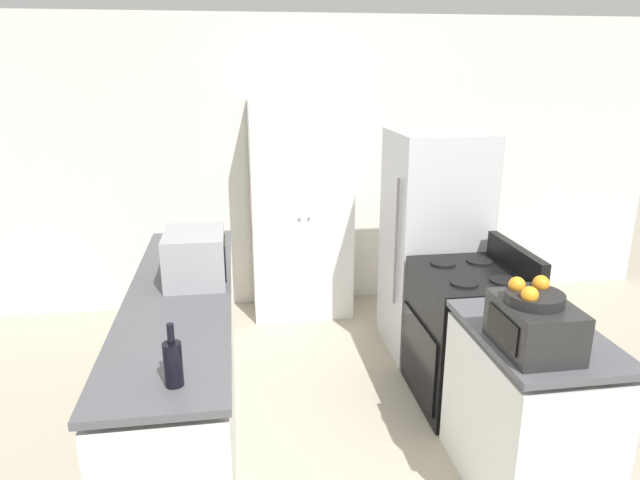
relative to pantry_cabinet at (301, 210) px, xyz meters
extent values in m
cube|color=silver|center=(-0.01, 0.30, 0.34)|extent=(7.00, 0.06, 2.60)
cube|color=silver|center=(-0.92, -1.65, -0.54)|extent=(0.58, 2.45, 0.84)
cube|color=#4C4C51|center=(-0.92, -1.65, -0.06)|extent=(0.60, 2.50, 0.04)
cube|color=silver|center=(0.89, -2.45, -0.54)|extent=(0.58, 0.88, 0.84)
cube|color=#4C4C51|center=(0.89, -2.45, -0.06)|extent=(0.60, 0.90, 0.04)
cube|color=white|center=(0.00, 0.00, 0.00)|extent=(0.87, 0.49, 1.91)
sphere|color=#B2B2B7|center=(-0.04, -0.26, 0.00)|extent=(0.03, 0.03, 0.03)
sphere|color=#B2B2B7|center=(0.04, -0.26, 0.00)|extent=(0.03, 0.03, 0.03)
cube|color=black|center=(0.91, -1.60, -0.50)|extent=(0.64, 0.76, 0.91)
cube|color=black|center=(0.58, -1.60, -0.61)|extent=(0.02, 0.67, 0.50)
cube|color=black|center=(1.20, -1.60, 0.04)|extent=(0.06, 0.72, 0.16)
cylinder|color=black|center=(0.78, -1.78, -0.04)|extent=(0.17, 0.17, 0.01)
cylinder|color=black|center=(0.78, -1.42, -0.04)|extent=(0.17, 0.17, 0.01)
cylinder|color=black|center=(1.04, -1.78, -0.04)|extent=(0.17, 0.17, 0.01)
cylinder|color=black|center=(1.04, -1.42, -0.04)|extent=(0.17, 0.17, 0.01)
cube|color=#B7B7BC|center=(0.93, -0.83, -0.10)|extent=(0.68, 0.71, 1.72)
cylinder|color=gray|center=(0.57, -1.02, -0.01)|extent=(0.02, 0.02, 0.95)
cube|color=#939399|center=(-0.82, -1.49, 0.11)|extent=(0.35, 0.45, 0.31)
cube|color=black|center=(-0.64, -1.52, 0.11)|extent=(0.01, 0.28, 0.22)
cylinder|color=black|center=(-0.85, -2.69, 0.05)|extent=(0.08, 0.08, 0.19)
cylinder|color=black|center=(-0.85, -2.69, 0.19)|extent=(0.03, 0.03, 0.09)
cube|color=black|center=(0.77, -2.62, 0.07)|extent=(0.31, 0.42, 0.23)
cube|color=black|center=(0.61, -2.62, 0.07)|extent=(0.01, 0.29, 0.14)
cylinder|color=black|center=(0.75, -2.62, 0.22)|extent=(0.26, 0.26, 0.05)
sphere|color=orange|center=(0.81, -2.56, 0.26)|extent=(0.08, 0.08, 0.08)
sphere|color=orange|center=(0.70, -2.56, 0.26)|extent=(0.08, 0.08, 0.08)
sphere|color=orange|center=(0.70, -2.67, 0.26)|extent=(0.08, 0.08, 0.08)
camera|label=1|loc=(-0.56, -4.83, 1.23)|focal=32.00mm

